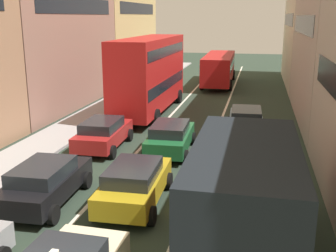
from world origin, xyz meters
TOP-DOWN VIEW (x-y plane):
  - sidewalk_left at (-6.70, 20.00)m, footprint 2.60×64.00m
  - lane_stripe_left at (-1.70, 20.00)m, footprint 0.16×60.00m
  - lane_stripe_right at (1.70, 20.00)m, footprint 0.16×60.00m
  - building_row_left at (-12.00, 21.98)m, footprint 7.20×43.90m
  - removalist_box_truck at (3.70, 4.24)m, footprint 2.72×7.71m
  - sedan_centre_lane_second at (-0.13, 7.18)m, footprint 2.16×4.35m
  - wagon_left_lane_second at (-3.21, 6.59)m, footprint 2.18×4.36m
  - hatchback_centre_lane_third at (-0.10, 13.00)m, footprint 2.19×4.37m
  - sedan_left_lane_third at (-3.50, 12.94)m, footprint 2.16×4.35m
  - sedan_right_lane_behind_truck at (3.43, 11.04)m, footprint 2.28×4.41m
  - wagon_right_lane_far at (3.33, 17.07)m, footprint 2.21×4.37m
  - bus_mid_queue_primary at (-3.25, 21.12)m, footprint 2.89×10.53m
  - bus_far_queue_secondary at (0.15, 34.08)m, footprint 2.99×10.56m

SIDE VIEW (x-z plane):
  - lane_stripe_left at x=-1.70m, z-range 0.00..0.01m
  - lane_stripe_right at x=1.70m, z-range 0.00..0.01m
  - sidewalk_left at x=-6.70m, z-range 0.00..0.14m
  - sedan_centre_lane_second at x=-0.13m, z-range 0.05..1.54m
  - wagon_left_lane_second at x=-3.21m, z-range 0.05..1.54m
  - hatchback_centre_lane_third at x=-0.10m, z-range 0.05..1.54m
  - sedan_left_lane_third at x=-3.50m, z-range 0.05..1.54m
  - sedan_right_lane_behind_truck at x=3.43m, z-range 0.05..1.54m
  - wagon_right_lane_far at x=3.33m, z-range 0.05..1.54m
  - bus_far_queue_secondary at x=0.15m, z-range 0.31..3.21m
  - removalist_box_truck at x=3.70m, z-range 0.18..3.76m
  - bus_mid_queue_primary at x=-3.25m, z-range 0.30..5.36m
  - building_row_left at x=-12.00m, z-range -0.04..13.37m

